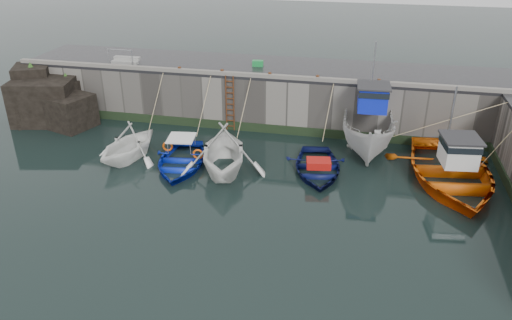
% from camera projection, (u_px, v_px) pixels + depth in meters
% --- Properties ---
extents(ground, '(120.00, 120.00, 0.00)m').
position_uv_depth(ground, '(214.00, 228.00, 19.63)').
color(ground, black).
rests_on(ground, ground).
extents(quay_back, '(30.00, 5.00, 3.00)m').
position_uv_depth(quay_back, '(273.00, 93.00, 29.94)').
color(quay_back, slate).
rests_on(quay_back, ground).
extents(road_back, '(30.00, 5.00, 0.16)m').
position_uv_depth(road_back, '(274.00, 68.00, 29.25)').
color(road_back, black).
rests_on(road_back, quay_back).
extents(kerb_back, '(30.00, 0.30, 0.20)m').
position_uv_depth(kerb_back, '(266.00, 76.00, 27.11)').
color(kerb_back, slate).
rests_on(kerb_back, road_back).
extents(algae_back, '(30.00, 0.08, 0.50)m').
position_uv_depth(algae_back, '(265.00, 128.00, 28.26)').
color(algae_back, black).
rests_on(algae_back, ground).
extents(rock_outcrop, '(5.85, 4.24, 3.41)m').
position_uv_depth(rock_outcrop, '(49.00, 100.00, 29.58)').
color(rock_outcrop, black).
rests_on(rock_outcrop, ground).
extents(ladder, '(0.51, 0.08, 3.20)m').
position_uv_depth(ladder, '(230.00, 104.00, 28.02)').
color(ladder, '#3F1E0F').
rests_on(ladder, ground).
extents(boat_near_white, '(4.39, 4.82, 2.18)m').
position_uv_depth(boat_near_white, '(130.00, 158.00, 25.34)').
color(boat_near_white, white).
rests_on(boat_near_white, ground).
extents(boat_near_white_rope, '(0.04, 3.48, 3.10)m').
position_uv_depth(boat_near_white_rope, '(158.00, 131.00, 28.56)').
color(boat_near_white_rope, tan).
rests_on(boat_near_white_rope, ground).
extents(boat_near_blue, '(4.03, 5.17, 0.98)m').
position_uv_depth(boat_near_blue, '(181.00, 165.00, 24.59)').
color(boat_near_blue, '#0B23AD').
rests_on(boat_near_blue, ground).
extents(boat_near_blue_rope, '(0.04, 3.64, 3.10)m').
position_uv_depth(boat_near_blue_rope, '(204.00, 136.00, 27.91)').
color(boat_near_blue_rope, tan).
rests_on(boat_near_blue_rope, ground).
extents(boat_near_blacktrim, '(5.43, 5.94, 2.66)m').
position_uv_depth(boat_near_blacktrim, '(224.00, 170.00, 24.11)').
color(boat_near_blacktrim, white).
rests_on(boat_near_blacktrim, ground).
extents(boat_near_blacktrim_rope, '(0.04, 3.68, 3.10)m').
position_uv_depth(boat_near_blacktrim_rope, '(243.00, 140.00, 27.45)').
color(boat_near_blacktrim_rope, tan).
rests_on(boat_near_blacktrim_rope, ground).
extents(boat_near_navy, '(3.96, 5.06, 0.95)m').
position_uv_depth(boat_near_navy, '(317.00, 171.00, 24.00)').
color(boat_near_navy, '#0B1144').
rests_on(boat_near_navy, ground).
extents(boat_near_navy_rope, '(0.04, 3.14, 3.10)m').
position_uv_depth(boat_near_navy_rope, '(324.00, 144.00, 26.97)').
color(boat_near_navy_rope, tan).
rests_on(boat_near_navy_rope, ground).
extents(boat_far_white, '(2.98, 7.18, 5.73)m').
position_uv_depth(boat_far_white, '(369.00, 128.00, 25.92)').
color(boat_far_white, silver).
rests_on(boat_far_white, ground).
extents(boat_far_orange, '(6.27, 8.11, 4.55)m').
position_uv_depth(boat_far_orange, '(450.00, 172.00, 22.88)').
color(boat_far_orange, '#E25B0B').
rests_on(boat_far_orange, ground).
extents(fish_crate, '(0.66, 0.43, 0.33)m').
position_uv_depth(fish_crate, '(258.00, 63.00, 29.18)').
color(fish_crate, '#18863A').
rests_on(fish_crate, road_back).
extents(railing, '(1.60, 1.05, 1.00)m').
position_uv_depth(railing, '(126.00, 60.00, 29.72)').
color(railing, '#A5A8AD').
rests_on(railing, road_back).
extents(bollard_a, '(0.18, 0.18, 0.28)m').
position_uv_depth(bollard_a, '(180.00, 69.00, 28.15)').
color(bollard_a, '#3F1E0F').
rests_on(bollard_a, road_back).
extents(bollard_b, '(0.18, 0.18, 0.28)m').
position_uv_depth(bollard_b, '(222.00, 72.00, 27.66)').
color(bollard_b, '#3F1E0F').
rests_on(bollard_b, road_back).
extents(bollard_c, '(0.18, 0.18, 0.28)m').
position_uv_depth(bollard_c, '(270.00, 75.00, 27.14)').
color(bollard_c, '#3F1E0F').
rests_on(bollard_c, road_back).
extents(bollard_d, '(0.18, 0.18, 0.28)m').
position_uv_depth(bollard_d, '(318.00, 78.00, 26.64)').
color(bollard_d, '#3F1E0F').
rests_on(bollard_d, road_back).
extents(bollard_e, '(0.18, 0.18, 0.28)m').
position_uv_depth(bollard_e, '(379.00, 82.00, 26.02)').
color(bollard_e, '#3F1E0F').
rests_on(bollard_e, road_back).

